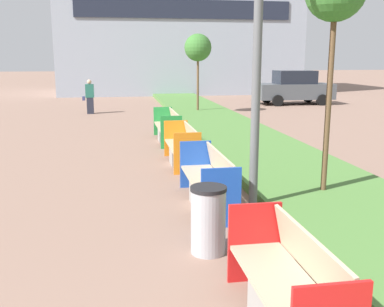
% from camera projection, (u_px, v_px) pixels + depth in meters
% --- Properties ---
extents(planter_grass_strip, '(2.80, 120.00, 0.18)m').
position_uv_depth(planter_grass_strip, '(253.00, 145.00, 12.83)').
color(planter_grass_strip, '#4C7A38').
rests_on(planter_grass_strip, ground).
extents(building_backdrop, '(16.95, 8.64, 10.28)m').
position_uv_depth(building_backdrop, '(176.00, 22.00, 33.53)').
color(building_backdrop, '#939EAD').
rests_on(building_backdrop, ground).
extents(bench_red_frame, '(0.65, 1.90, 0.94)m').
position_uv_depth(bench_red_frame, '(287.00, 291.00, 4.28)').
color(bench_red_frame, gray).
rests_on(bench_red_frame, ground).
extents(bench_blue_frame, '(0.65, 2.27, 0.94)m').
position_uv_depth(bench_blue_frame, '(209.00, 184.00, 7.87)').
color(bench_blue_frame, gray).
rests_on(bench_blue_frame, ground).
extents(bench_orange_frame, '(0.65, 2.01, 0.94)m').
position_uv_depth(bench_orange_frame, '(183.00, 149.00, 10.89)').
color(bench_orange_frame, gray).
rests_on(bench_orange_frame, ground).
extents(bench_green_frame, '(0.65, 2.40, 0.94)m').
position_uv_depth(bench_green_frame, '(168.00, 129.00, 13.92)').
color(bench_green_frame, gray).
rests_on(bench_green_frame, ground).
extents(litter_bin, '(0.48, 0.48, 0.91)m').
position_uv_depth(litter_bin, '(208.00, 220.00, 5.90)').
color(litter_bin, '#9EA0A5').
rests_on(litter_bin, ground).
extents(sapling_tree_far, '(1.22, 1.22, 3.61)m').
position_uv_depth(sapling_tree_far, '(198.00, 48.00, 20.14)').
color(sapling_tree_far, brown).
rests_on(sapling_tree_far, ground).
extents(pedestrian_walking, '(0.53, 0.24, 1.57)m').
position_uv_depth(pedestrian_walking, '(90.00, 97.00, 20.66)').
color(pedestrian_walking, '#232633').
rests_on(pedestrian_walking, ground).
extents(parked_car_distant, '(4.24, 2.00, 1.86)m').
position_uv_depth(parked_car_distant, '(294.00, 88.00, 24.93)').
color(parked_car_distant, '#474C51').
rests_on(parked_car_distant, ground).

